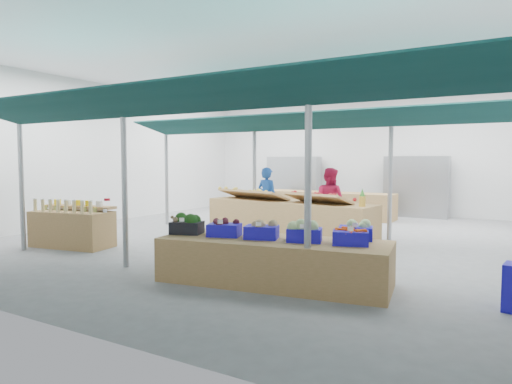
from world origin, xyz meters
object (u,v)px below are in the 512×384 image
at_px(fruit_counter, 289,220).
at_px(vendor_left, 267,198).
at_px(veg_counter, 273,261).
at_px(vendor_right, 329,201).
at_px(bottle_shelf, 73,227).

relative_size(fruit_counter, vendor_left, 2.50).
height_order(veg_counter, vendor_right, vendor_right).
xyz_separation_m(veg_counter, vendor_right, (-0.95, 4.78, 0.51)).
bearing_deg(veg_counter, bottle_shelf, 166.38).
xyz_separation_m(vendor_left, vendor_right, (1.80, 0.00, 0.00)).
relative_size(bottle_shelf, fruit_counter, 0.44).
distance_m(fruit_counter, vendor_left, 1.68).
bearing_deg(bottle_shelf, vendor_right, 36.08).
bearing_deg(bottle_shelf, vendor_left, 51.03).
bearing_deg(fruit_counter, vendor_left, 144.72).
height_order(vendor_left, vendor_right, same).
xyz_separation_m(fruit_counter, vendor_right, (0.60, 1.10, 0.39)).
height_order(fruit_counter, vendor_right, vendor_right).
bearing_deg(vendor_right, veg_counter, 108.46).
xyz_separation_m(veg_counter, fruit_counter, (-1.55, 3.68, 0.11)).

